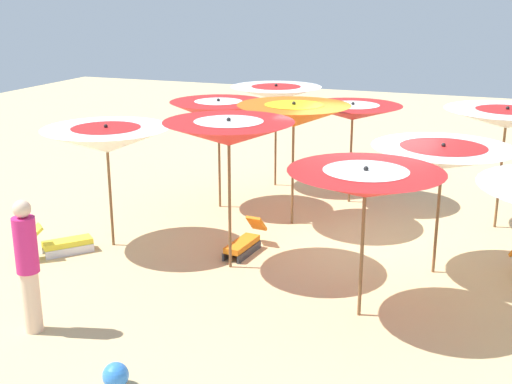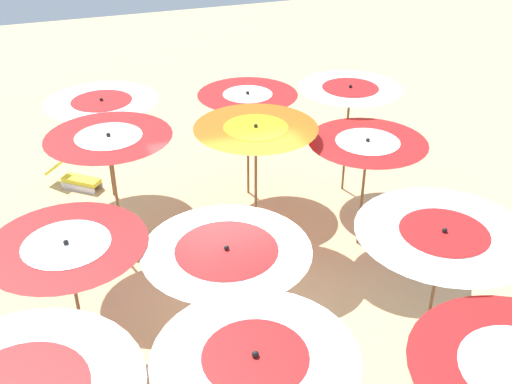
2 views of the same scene
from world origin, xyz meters
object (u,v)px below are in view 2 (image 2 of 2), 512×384
beach_umbrella_8 (68,255)px  lounger_1 (160,242)px  beach_umbrella_0 (350,95)px  beach_umbrella_6 (442,243)px  beach_umbrella_7 (227,260)px  beach_umbrella_3 (367,149)px  beach_umbrella_10 (255,370)px  beach_umbrella_5 (110,147)px  beach_umbrella_2 (103,110)px  beach_umbrella_4 (256,138)px  lounger_0 (77,179)px  beach_umbrella_1 (248,104)px

beach_umbrella_8 → lounger_1: beach_umbrella_8 is taller
beach_umbrella_0 → beach_umbrella_6: (1.25, 4.96, -0.04)m
beach_umbrella_6 → beach_umbrella_7: bearing=-18.1°
beach_umbrella_6 → beach_umbrella_7: 2.79m
beach_umbrella_3 → beach_umbrella_10: size_ratio=0.87×
beach_umbrella_7 → beach_umbrella_10: beach_umbrella_10 is taller
beach_umbrella_7 → beach_umbrella_6: bearing=161.9°
beach_umbrella_0 → beach_umbrella_5: beach_umbrella_5 is taller
beach_umbrella_2 → beach_umbrella_5: size_ratio=0.88×
beach_umbrella_5 → beach_umbrella_3: bearing=166.6°
beach_umbrella_5 → beach_umbrella_6: bearing=132.0°
beach_umbrella_2 → beach_umbrella_10: 7.74m
beach_umbrella_3 → beach_umbrella_5: size_ratio=0.87×
beach_umbrella_5 → beach_umbrella_6: 5.44m
beach_umbrella_0 → beach_umbrella_4: beach_umbrella_4 is taller
lounger_0 → beach_umbrella_5: bearing=-39.6°
beach_umbrella_2 → beach_umbrella_8: size_ratio=1.02×
beach_umbrella_8 → beach_umbrella_3: bearing=-165.2°
beach_umbrella_10 → lounger_1: size_ratio=2.10×
beach_umbrella_8 → lounger_1: 3.36m
beach_umbrella_3 → beach_umbrella_7: (3.23, 2.16, -0.04)m
beach_umbrella_1 → lounger_0: (3.43, -1.50, -1.83)m
beach_umbrella_0 → beach_umbrella_1: beach_umbrella_0 is taller
beach_umbrella_10 → lounger_1: beach_umbrella_10 is taller
beach_umbrella_5 → beach_umbrella_7: bearing=107.4°
beach_umbrella_1 → lounger_0: beach_umbrella_1 is taller
beach_umbrella_2 → beach_umbrella_5: beach_umbrella_5 is taller
beach_umbrella_2 → beach_umbrella_5: (0.17, 2.37, 0.32)m
beach_umbrella_3 → beach_umbrella_1: bearing=-62.1°
beach_umbrella_4 → lounger_1: beach_umbrella_4 is taller
beach_umbrella_2 → beach_umbrella_7: 5.60m
beach_umbrella_8 → lounger_0: (-0.40, -5.35, -1.73)m
lounger_0 → lounger_1: bearing=-27.5°
beach_umbrella_10 → beach_umbrella_2: bearing=-86.9°
beach_umbrella_0 → beach_umbrella_4: size_ratio=0.99×
beach_umbrella_7 → beach_umbrella_8: (1.92, -0.80, 0.01)m
beach_umbrella_5 → lounger_1: 2.18m
beach_umbrella_0 → lounger_0: size_ratio=2.05×
beach_umbrella_0 → beach_umbrella_4: bearing=26.3°
beach_umbrella_0 → beach_umbrella_7: (3.89, 4.10, -0.25)m
lounger_0 → beach_umbrella_0: bearing=19.6°
lounger_1 → beach_umbrella_6: bearing=131.4°
beach_umbrella_3 → beach_umbrella_8: (5.15, 1.36, -0.03)m
beach_umbrella_2 → beach_umbrella_6: 7.28m
beach_umbrella_10 → beach_umbrella_5: bearing=-83.7°
beach_umbrella_2 → beach_umbrella_6: size_ratio=0.94×
beach_umbrella_6 → beach_umbrella_7: beach_umbrella_6 is taller
beach_umbrella_7 → lounger_1: (0.32, -3.19, -1.73)m
beach_umbrella_6 → beach_umbrella_10: 3.32m
beach_umbrella_1 → beach_umbrella_8: (3.84, 3.85, -0.10)m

